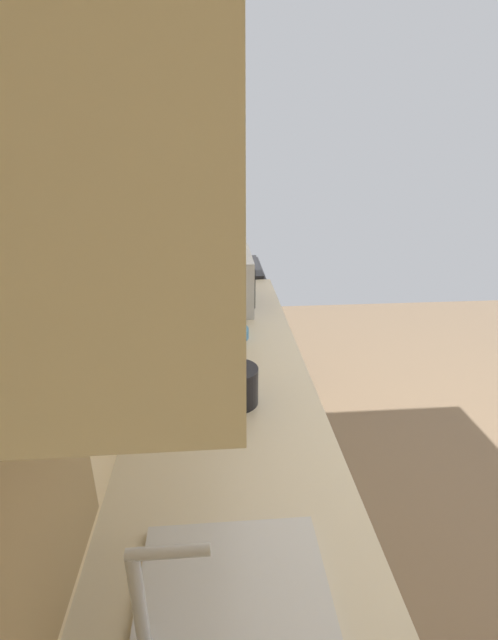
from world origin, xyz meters
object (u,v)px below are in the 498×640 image
Objects in this scene: microwave at (216,280)px; kettle at (236,385)px; oven_range at (220,326)px; sink_basin at (233,639)px; bowl at (230,333)px.

microwave is 0.96m from kettle.
sink_basin is at bearing 180.00° from oven_range.
sink_basin is 1.07× the size of microwave.
oven_range reaches higher than bowl.
oven_range is at bearing 1.50° from kettle.
kettle is (0.77, -0.04, 0.05)m from sink_basin.
kettle is at bearing -176.58° from microwave.
microwave reaches higher than bowl.
sink_basin is 2.96× the size of bowl.
sink_basin is 0.77m from kettle.
oven_range is at bearing -1.03° from microwave.
microwave reaches higher than kettle.
sink_basin is (-2.45, 0.00, 0.46)m from oven_range.
microwave is at bearing 0.43° from sink_basin.
oven_range is 1.76m from kettle.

